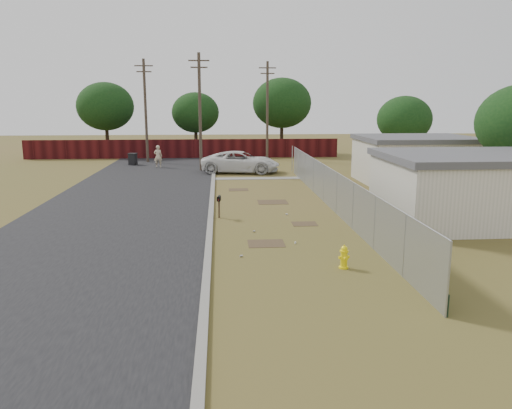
{
  "coord_description": "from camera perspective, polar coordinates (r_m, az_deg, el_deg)",
  "views": [
    {
      "loc": [
        -2.54,
        -23.39,
        5.36
      ],
      "look_at": [
        -1.04,
        -2.86,
        1.1
      ],
      "focal_mm": 35.0,
      "sensor_mm": 36.0,
      "label": 1
    }
  ],
  "objects": [
    {
      "name": "mailbox",
      "position": [
        23.3,
        -4.26,
        0.47
      ],
      "size": [
        0.21,
        0.46,
        1.06
      ],
      "color": "brown",
      "rests_on": "ground"
    },
    {
      "name": "horizon_trees",
      "position": [
        47.07,
        -0.08,
        10.81
      ],
      "size": [
        33.32,
        31.94,
        7.78
      ],
      "color": "#2F2215",
      "rests_on": "ground"
    },
    {
      "name": "houses",
      "position": [
        29.46,
        20.45,
        3.55
      ],
      "size": [
        9.3,
        17.24,
        3.1
      ],
      "color": "silver",
      "rests_on": "ground"
    },
    {
      "name": "privacy_fence",
      "position": [
        48.72,
        -8.3,
        6.32
      ],
      "size": [
        30.0,
        0.12,
        1.8
      ],
      "primitive_type": "cube",
      "color": "#460F10",
      "rests_on": "ground"
    },
    {
      "name": "chainlink_fence",
      "position": [
        25.47,
        8.72,
        1.24
      ],
      "size": [
        0.1,
        27.06,
        2.02
      ],
      "color": "#999CA1",
      "rests_on": "ground"
    },
    {
      "name": "utility_poles",
      "position": [
        44.07,
        -5.76,
        10.77
      ],
      "size": [
        12.6,
        8.24,
        9.0
      ],
      "color": "#4B3D32",
      "rests_on": "ground"
    },
    {
      "name": "street",
      "position": [
        32.17,
        -11.67,
        1.89
      ],
      "size": [
        15.1,
        60.0,
        0.12
      ],
      "color": "black",
      "rests_on": "ground"
    },
    {
      "name": "pedestrian",
      "position": [
        42.1,
        -11.13,
        5.42
      ],
      "size": [
        0.67,
        0.45,
        1.84
      ],
      "primitive_type": "imported",
      "rotation": [
        0.0,
        0.0,
        3.15
      ],
      "color": "#C9B593",
      "rests_on": "ground"
    },
    {
      "name": "fire_hydrant",
      "position": [
        16.61,
        10.03,
        -5.96
      ],
      "size": [
        0.37,
        0.38,
        0.8
      ],
      "color": "#FFE90D",
      "rests_on": "ground"
    },
    {
      "name": "trash_bin",
      "position": [
        44.24,
        -13.9,
        5.07
      ],
      "size": [
        0.79,
        0.86,
        1.02
      ],
      "color": "black",
      "rests_on": "ground"
    },
    {
      "name": "ground",
      "position": [
        24.13,
        1.96,
        -1.15
      ],
      "size": [
        120.0,
        120.0,
        0.0
      ],
      "primitive_type": "plane",
      "color": "brown",
      "rests_on": "ground"
    },
    {
      "name": "pickup_truck",
      "position": [
        38.3,
        -1.76,
        4.89
      ],
      "size": [
        6.29,
        3.64,
        1.65
      ],
      "primitive_type": "imported",
      "rotation": [
        0.0,
        0.0,
        1.41
      ],
      "color": "silver",
      "rests_on": "ground"
    },
    {
      "name": "scattered_litter",
      "position": [
        20.42,
        1.67,
        -3.41
      ],
      "size": [
        2.59,
        6.55,
        0.07
      ],
      "color": "beige",
      "rests_on": "ground"
    }
  ]
}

